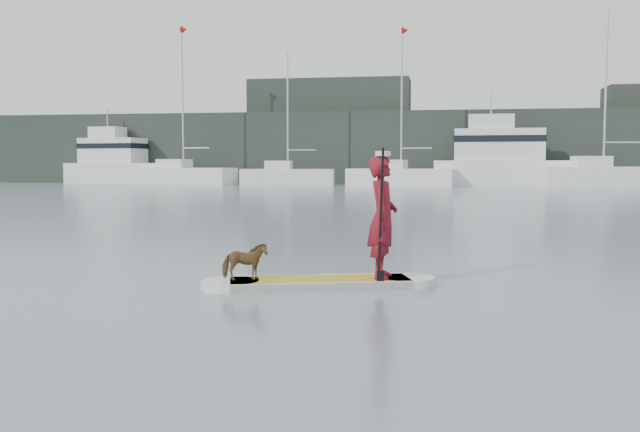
% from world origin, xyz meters
% --- Properties ---
extents(ground, '(140.00, 140.00, 0.00)m').
position_xyz_m(ground, '(0.00, 0.00, 0.00)').
color(ground, slate).
rests_on(ground, ground).
extents(paddleboard, '(3.19, 1.53, 0.12)m').
position_xyz_m(paddleboard, '(-1.81, 1.42, 0.06)').
color(paddleboard, '#C49412').
rests_on(paddleboard, ground).
extents(paddler, '(0.41, 0.63, 1.71)m').
position_xyz_m(paddler, '(-0.96, 1.68, 0.98)').
color(paddler, maroon).
rests_on(paddler, paddleboard).
extents(white_cap, '(0.22, 0.22, 0.07)m').
position_xyz_m(white_cap, '(-0.96, 1.68, 1.87)').
color(white_cap, silver).
rests_on(white_cap, paddler).
extents(dog, '(0.67, 0.49, 0.52)m').
position_xyz_m(dog, '(-2.81, 1.12, 0.38)').
color(dog, '#502D1B').
rests_on(dog, paddleboard).
extents(paddle, '(0.12, 0.30, 2.00)m').
position_xyz_m(paddle, '(-0.96, 1.36, 0.80)').
color(paddle, black).
rests_on(paddle, ground).
extents(sailboat_b, '(8.72, 4.13, 12.46)m').
position_xyz_m(sailboat_b, '(-20.54, 45.80, 0.86)').
color(sailboat_b, white).
rests_on(sailboat_b, ground).
extents(sailboat_c, '(7.32, 3.04, 10.23)m').
position_xyz_m(sailboat_c, '(-11.97, 45.45, 0.76)').
color(sailboat_c, white).
rests_on(sailboat_c, ground).
extents(sailboat_d, '(8.22, 3.81, 11.66)m').
position_xyz_m(sailboat_d, '(-3.25, 44.78, 0.83)').
color(sailboat_d, white).
rests_on(sailboat_d, ground).
extents(sailboat_e, '(8.71, 3.68, 12.26)m').
position_xyz_m(sailboat_e, '(10.83, 44.00, 0.88)').
color(sailboat_e, white).
rests_on(sailboat_e, ground).
extents(motor_yacht_a, '(11.84, 3.99, 7.04)m').
position_xyz_m(motor_yacht_a, '(4.60, 46.50, 1.98)').
color(motor_yacht_a, white).
rests_on(motor_yacht_a, ground).
extents(motor_yacht_b, '(10.02, 4.75, 6.35)m').
position_xyz_m(motor_yacht_b, '(-27.42, 48.75, 1.79)').
color(motor_yacht_b, white).
rests_on(motor_yacht_b, ground).
extents(shore_mass, '(90.00, 6.00, 6.00)m').
position_xyz_m(shore_mass, '(0.00, 53.00, 3.00)').
color(shore_mass, black).
rests_on(shore_mass, ground).
extents(shore_building_west, '(14.00, 4.00, 9.00)m').
position_xyz_m(shore_building_west, '(-10.00, 54.00, 4.50)').
color(shore_building_west, black).
rests_on(shore_building_west, ground).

